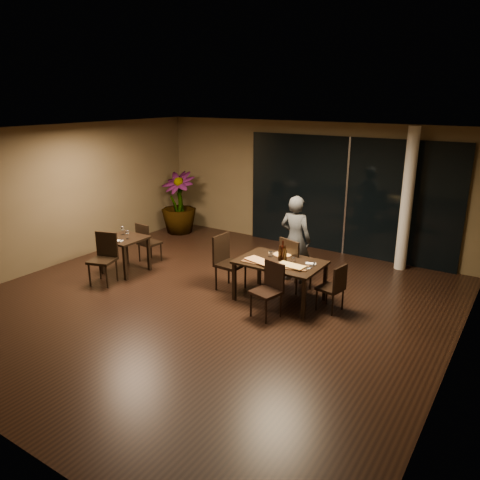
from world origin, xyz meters
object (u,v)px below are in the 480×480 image
at_px(main_table, 280,265).
at_px(chair_main_far, 293,262).
at_px(chair_main_left, 227,259).
at_px(chair_side_near, 104,255).
at_px(chair_main_right, 334,286).
at_px(bottle_b, 285,253).
at_px(chair_main_near, 270,287).
at_px(bottle_a, 280,253).
at_px(bottle_c, 283,250).
at_px(diner, 295,239).
at_px(potted_plant, 179,203).
at_px(side_table, 125,243).
at_px(chair_side_far, 147,241).

distance_m(main_table, chair_main_far, 0.55).
bearing_deg(chair_main_left, chair_side_near, 118.30).
bearing_deg(chair_main_right, bottle_b, -76.89).
bearing_deg(chair_main_near, bottle_a, 118.88).
bearing_deg(chair_side_near, bottle_c, 2.57).
xyz_separation_m(chair_main_left, chair_main_right, (2.12, 0.16, -0.12)).
bearing_deg(diner, chair_main_near, 102.04).
bearing_deg(chair_main_right, bottle_a, -76.31).
bearing_deg(chair_side_near, chair_main_near, -9.61).
relative_size(main_table, bottle_b, 5.06).
distance_m(potted_plant, bottle_c, 4.92).
xyz_separation_m(main_table, chair_side_near, (-3.32, -1.12, -0.12)).
bearing_deg(chair_main_right, side_table, -71.99).
bearing_deg(bottle_b, bottle_a, -170.89).
bearing_deg(chair_side_near, chair_main_far, 9.02).
bearing_deg(side_table, chair_main_right, 7.79).
relative_size(chair_main_right, bottle_a, 3.15).
bearing_deg(chair_main_right, chair_main_far, -103.35).
xyz_separation_m(bottle_b, bottle_c, (-0.07, 0.04, 0.03)).
relative_size(main_table, potted_plant, 0.92).
relative_size(main_table, chair_main_far, 1.45).
distance_m(chair_main_left, bottle_c, 1.18).
bearing_deg(chair_side_near, bottle_b, 1.57).
height_order(chair_side_far, diner, diner).
bearing_deg(bottle_c, diner, 102.21).
bearing_deg(chair_main_near, diner, 115.87).
height_order(main_table, chair_main_near, chair_main_near).
relative_size(side_table, chair_main_left, 0.76).
height_order(side_table, chair_main_far, chair_main_far).
distance_m(chair_side_far, bottle_c, 3.45).
distance_m(chair_side_far, potted_plant, 2.41).
height_order(chair_side_far, bottle_a, bottle_a).
distance_m(chair_main_right, bottle_c, 1.10).
distance_m(diner, bottle_a, 0.95).
relative_size(chair_side_far, bottle_c, 2.53).
bearing_deg(chair_main_left, bottle_a, -82.22).
distance_m(side_table, bottle_c, 3.46).
relative_size(chair_main_near, bottle_b, 3.16).
distance_m(chair_side_far, bottle_b, 3.52).
height_order(side_table, bottle_b, bottle_b).
bearing_deg(bottle_b, chair_main_right, 2.89).
distance_m(diner, bottle_c, 0.90).
height_order(chair_main_near, bottle_c, bottle_c).
distance_m(main_table, diner, 1.02).
xyz_separation_m(chair_main_far, chair_main_right, (1.00, -0.44, -0.10)).
relative_size(chair_main_far, chair_main_near, 1.10).
xyz_separation_m(chair_main_left, bottle_a, (1.09, 0.10, 0.29)).
distance_m(diner, potted_plant, 4.39).
xyz_separation_m(chair_main_right, chair_side_far, (-4.43, 0.07, 0.03)).
distance_m(side_table, bottle_b, 3.52).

